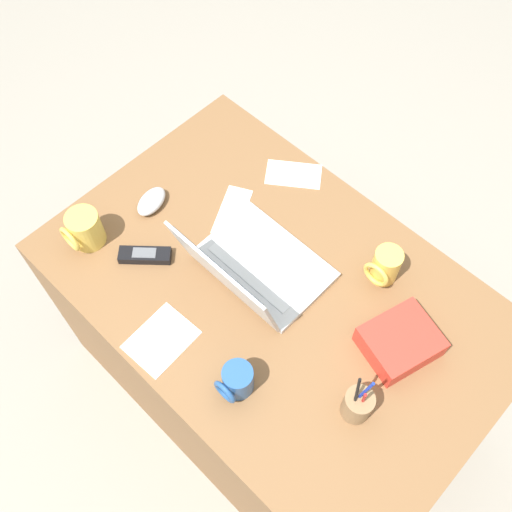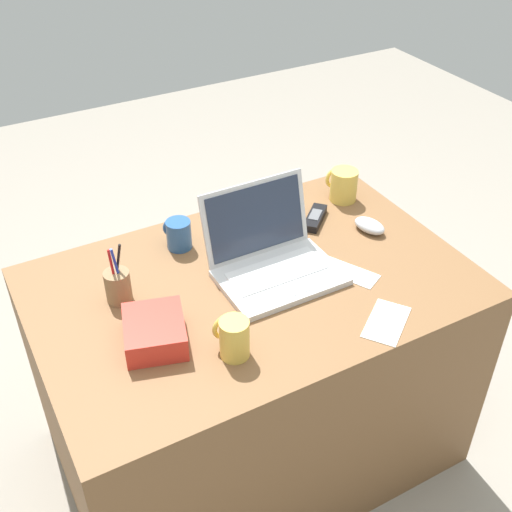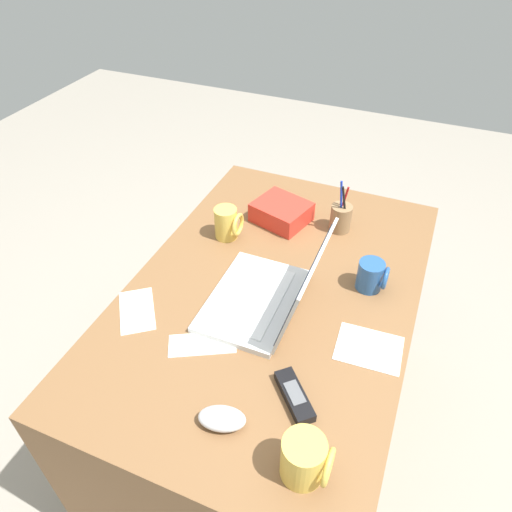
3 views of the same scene
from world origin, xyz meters
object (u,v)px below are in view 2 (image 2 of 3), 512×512
object	(u,v)px
coffee_mug_spare	(343,185)
cordless_phone	(315,218)
pen_holder	(118,286)
computer_mouse	(370,226)
laptop	(272,258)
snack_bag	(155,332)
coffee_mug_tall	(234,337)
coffee_mug_white	(178,234)

from	to	relation	value
coffee_mug_spare	cordless_phone	bearing A→B (deg)	-154.99
pen_holder	computer_mouse	bearing A→B (deg)	-4.08
cordless_phone	pen_holder	size ratio (longest dim) A/B	0.74
computer_mouse	cordless_phone	size ratio (longest dim) A/B	0.80
laptop	coffee_mug_spare	size ratio (longest dim) A/B	3.12
computer_mouse	snack_bag	distance (m)	0.76
computer_mouse	coffee_mug_spare	world-z (taller)	coffee_mug_spare
cordless_phone	snack_bag	world-z (taller)	snack_bag
coffee_mug_tall	snack_bag	distance (m)	0.20
coffee_mug_white	coffee_mug_spare	size ratio (longest dim) A/B	0.84
coffee_mug_white	coffee_mug_tall	size ratio (longest dim) A/B	0.85
cordless_phone	pen_holder	bearing A→B (deg)	-174.03
laptop	coffee_mug_white	world-z (taller)	laptop
laptop	snack_bag	distance (m)	0.40
coffee_mug_white	snack_bag	distance (m)	0.40
laptop	computer_mouse	xyz separation A→B (m)	(0.36, 0.03, -0.03)
laptop	coffee_mug_white	distance (m)	0.30
computer_mouse	cordless_phone	xyz separation A→B (m)	(-0.12, 0.12, -0.01)
laptop	computer_mouse	bearing A→B (deg)	5.07
laptop	pen_holder	xyz separation A→B (m)	(-0.41, 0.09, 0.00)
computer_mouse	snack_bag	xyz separation A→B (m)	(-0.75, -0.14, 0.01)
coffee_mug_spare	snack_bag	xyz separation A→B (m)	(-0.79, -0.33, -0.02)
coffee_mug_spare	computer_mouse	bearing A→B (deg)	-100.17
pen_holder	snack_bag	xyz separation A→B (m)	(0.02, -0.19, -0.01)
coffee_mug_tall	cordless_phone	world-z (taller)	coffee_mug_tall
coffee_mug_white	coffee_mug_tall	bearing A→B (deg)	-97.24
snack_bag	coffee_mug_tall	bearing A→B (deg)	-40.50
coffee_mug_tall	coffee_mug_spare	world-z (taller)	same
coffee_mug_tall	pen_holder	bearing A→B (deg)	118.42
computer_mouse	coffee_mug_white	xyz separation A→B (m)	(-0.54, 0.20, 0.03)
coffee_mug_tall	cordless_phone	size ratio (longest dim) A/B	0.80
computer_mouse	coffee_mug_tall	world-z (taller)	coffee_mug_tall
cordless_phone	snack_bag	xyz separation A→B (m)	(-0.63, -0.26, 0.02)
laptop	cordless_phone	world-z (taller)	laptop
coffee_mug_spare	cordless_phone	xyz separation A→B (m)	(-0.15, -0.07, -0.04)
laptop	snack_bag	xyz separation A→B (m)	(-0.39, -0.11, -0.01)
coffee_mug_white	computer_mouse	bearing A→B (deg)	-20.70
laptop	coffee_mug_tall	bearing A→B (deg)	-135.63
laptop	coffee_mug_white	xyz separation A→B (m)	(-0.18, 0.24, -0.00)
computer_mouse	coffee_mug_spare	size ratio (longest dim) A/B	0.99
snack_bag	cordless_phone	bearing A→B (deg)	22.51
coffee_mug_spare	pen_holder	xyz separation A→B (m)	(-0.81, -0.14, -0.01)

